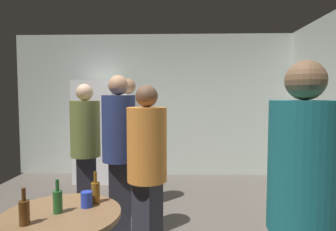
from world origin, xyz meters
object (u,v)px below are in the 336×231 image
at_px(kettle, 315,139).
at_px(person_in_orange_shirt, 147,164).
at_px(beer_bottle_on_counter, 305,133).
at_px(foreground_table, 61,229).
at_px(beer_bottle_brown, 24,212).
at_px(person_in_white_shirt, 128,133).
at_px(plastic_cup_blue, 87,199).
at_px(refrigerator, 97,131).
at_px(person_in_olive_shirt, 86,143).
at_px(beer_bottle_amber, 96,192).
at_px(person_in_teal_shirt, 302,200).
at_px(beer_bottle_green, 58,201).
at_px(person_in_navy_shirt, 119,145).

xyz_separation_m(kettle, person_in_orange_shirt, (-2.04, -1.32, -0.03)).
relative_size(beer_bottle_on_counter, foreground_table, 0.29).
bearing_deg(beer_bottle_on_counter, kettle, -101.75).
relative_size(beer_bottle_brown, person_in_white_shirt, 0.13).
bearing_deg(plastic_cup_blue, beer_bottle_on_counter, 42.10).
xyz_separation_m(refrigerator, plastic_cup_blue, (0.82, -3.14, -0.11)).
bearing_deg(person_in_white_shirt, person_in_olive_shirt, -0.81).
xyz_separation_m(beer_bottle_amber, person_in_teal_shirt, (1.24, -0.60, 0.18)).
xyz_separation_m(beer_bottle_brown, beer_bottle_green, (0.13, 0.18, 0.00)).
distance_m(foreground_table, person_in_navy_shirt, 1.13).
bearing_deg(kettle, person_in_white_shirt, 178.40).
bearing_deg(beer_bottle_amber, beer_bottle_on_counter, 41.50).
bearing_deg(plastic_cup_blue, beer_bottle_green, -145.91).
xyz_separation_m(kettle, beer_bottle_on_counter, (0.11, 0.52, 0.01)).
distance_m(refrigerator, beer_bottle_brown, 3.47).
bearing_deg(person_in_teal_shirt, beer_bottle_brown, 39.12).
xyz_separation_m(beer_bottle_on_counter, person_in_orange_shirt, (-2.15, -1.84, -0.04)).
bearing_deg(person_in_olive_shirt, plastic_cup_blue, -2.44).
relative_size(beer_bottle_on_counter, person_in_navy_shirt, 0.13).
xyz_separation_m(foreground_table, beer_bottle_amber, (0.18, 0.20, 0.19)).
relative_size(person_in_orange_shirt, person_in_teal_shirt, 0.95).
bearing_deg(person_in_orange_shirt, refrigerator, -116.87).
xyz_separation_m(person_in_orange_shirt, person_in_teal_shirt, (0.89, -0.96, 0.05)).
height_order(kettle, person_in_olive_shirt, person_in_olive_shirt).
xyz_separation_m(foreground_table, person_in_white_shirt, (0.12, 1.95, 0.40)).
distance_m(kettle, person_in_olive_shirt, 2.89).
height_order(kettle, person_in_white_shirt, person_in_white_shirt).
bearing_deg(kettle, foreground_table, -143.65).
bearing_deg(refrigerator, person_in_navy_shirt, -68.75).
distance_m(person_in_olive_shirt, person_in_orange_shirt, 1.19).
height_order(refrigerator, person_in_navy_shirt, refrigerator).
bearing_deg(beer_bottle_green, beer_bottle_amber, 43.78).
bearing_deg(beer_bottle_amber, plastic_cup_blue, -115.67).
bearing_deg(person_in_orange_shirt, person_in_teal_shirt, 82.01).
relative_size(beer_bottle_on_counter, person_in_teal_shirt, 0.14).
bearing_deg(kettle, person_in_teal_shirt, -116.60).
bearing_deg(person_in_white_shirt, kettle, 125.74).
distance_m(beer_bottle_brown, person_in_olive_shirt, 1.62).
bearing_deg(person_in_navy_shirt, person_in_orange_shirt, 21.03).
xyz_separation_m(beer_bottle_on_counter, beer_bottle_amber, (-2.49, -2.20, -0.17)).
relative_size(kettle, beer_bottle_green, 1.06).
bearing_deg(beer_bottle_brown, kettle, 37.24).
relative_size(beer_bottle_amber, beer_bottle_brown, 1.00).
bearing_deg(person_in_olive_shirt, beer_bottle_green, -9.88).
xyz_separation_m(refrigerator, foreground_table, (0.68, -3.25, -0.27)).
distance_m(beer_bottle_brown, plastic_cup_blue, 0.41).
xyz_separation_m(plastic_cup_blue, person_in_orange_shirt, (0.38, 0.44, 0.15)).
bearing_deg(person_in_teal_shirt, person_in_orange_shirt, 0.15).
relative_size(person_in_olive_shirt, person_in_teal_shirt, 0.98).
relative_size(kettle, person_in_white_shirt, 0.14).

